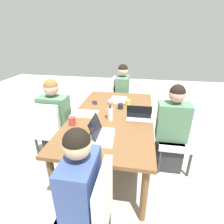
{
  "coord_description": "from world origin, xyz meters",
  "views": [
    {
      "loc": [
        2.16,
        0.37,
        1.77
      ],
      "look_at": [
        0.0,
        0.0,
        0.77
      ],
      "focal_mm": 28.58,
      "sensor_mm": 36.0,
      "label": 1
    }
  ],
  "objects_px": {
    "chair_head_left_right_near": "(119,97)",
    "coffee_mug_centre_left": "(121,106)",
    "laptop_far_left_far": "(139,115)",
    "phone_black": "(95,103)",
    "person_near_left_mid": "(56,124)",
    "person_far_left_far": "(171,133)",
    "dining_table": "(112,120)",
    "flower_vase": "(110,108)",
    "person_head_right_left_near": "(82,202)",
    "laptop_head_right_left_near": "(100,132)",
    "chair_far_left_far": "(175,132)",
    "chair_near_left_mid": "(50,128)",
    "coffee_mug_near_right": "(72,121)",
    "person_head_left_right_near": "(122,97)",
    "chair_head_right_left_near": "(90,212)",
    "coffee_mug_near_left": "(128,103)"
  },
  "relations": [
    {
      "from": "chair_head_left_right_near",
      "to": "coffee_mug_near_right",
      "type": "bearing_deg",
      "value": -11.73
    },
    {
      "from": "laptop_far_left_far",
      "to": "coffee_mug_near_left",
      "type": "height_order",
      "value": "laptop_far_left_far"
    },
    {
      "from": "chair_near_left_mid",
      "to": "chair_far_left_far",
      "type": "xyz_separation_m",
      "value": [
        -0.17,
        1.75,
        0.0
      ]
    },
    {
      "from": "dining_table",
      "to": "laptop_head_right_left_near",
      "type": "xyz_separation_m",
      "value": [
        0.54,
        -0.04,
        0.11
      ]
    },
    {
      "from": "chair_far_left_far",
      "to": "laptop_head_right_left_near",
      "type": "bearing_deg",
      "value": -56.17
    },
    {
      "from": "chair_head_left_right_near",
      "to": "coffee_mug_near_left",
      "type": "xyz_separation_m",
      "value": [
        0.96,
        0.26,
        0.27
      ]
    },
    {
      "from": "chair_far_left_far",
      "to": "flower_vase",
      "type": "distance_m",
      "value": 0.97
    },
    {
      "from": "dining_table",
      "to": "coffee_mug_near_right",
      "type": "height_order",
      "value": "coffee_mug_near_right"
    },
    {
      "from": "person_head_right_left_near",
      "to": "coffee_mug_near_left",
      "type": "distance_m",
      "value": 1.64
    },
    {
      "from": "phone_black",
      "to": "coffee_mug_near_right",
      "type": "bearing_deg",
      "value": -28.48
    },
    {
      "from": "coffee_mug_near_left",
      "to": "chair_head_left_right_near",
      "type": "bearing_deg",
      "value": -164.91
    },
    {
      "from": "dining_table",
      "to": "person_far_left_far",
      "type": "distance_m",
      "value": 0.81
    },
    {
      "from": "dining_table",
      "to": "chair_near_left_mid",
      "type": "height_order",
      "value": "chair_near_left_mid"
    },
    {
      "from": "person_head_left_right_near",
      "to": "laptop_far_left_far",
      "type": "bearing_deg",
      "value": 15.56
    },
    {
      "from": "chair_near_left_mid",
      "to": "chair_far_left_far",
      "type": "distance_m",
      "value": 1.76
    },
    {
      "from": "coffee_mug_near_left",
      "to": "coffee_mug_near_right",
      "type": "relative_size",
      "value": 0.88
    },
    {
      "from": "chair_far_left_far",
      "to": "person_near_left_mid",
      "type": "bearing_deg",
      "value": -86.94
    },
    {
      "from": "laptop_far_left_far",
      "to": "dining_table",
      "type": "bearing_deg",
      "value": -94.35
    },
    {
      "from": "chair_head_right_left_near",
      "to": "coffee_mug_centre_left",
      "type": "xyz_separation_m",
      "value": [
        -1.53,
        0.04,
        0.26
      ]
    },
    {
      "from": "person_far_left_far",
      "to": "laptop_far_left_far",
      "type": "bearing_deg",
      "value": -87.44
    },
    {
      "from": "coffee_mug_centre_left",
      "to": "laptop_head_right_left_near",
      "type": "bearing_deg",
      "value": -8.87
    },
    {
      "from": "coffee_mug_centre_left",
      "to": "laptop_far_left_far",
      "type": "bearing_deg",
      "value": 44.61
    },
    {
      "from": "person_head_right_left_near",
      "to": "person_far_left_far",
      "type": "relative_size",
      "value": 1.0
    },
    {
      "from": "person_head_left_right_near",
      "to": "coffee_mug_near_left",
      "type": "xyz_separation_m",
      "value": [
        0.9,
        0.18,
        0.24
      ]
    },
    {
      "from": "dining_table",
      "to": "coffee_mug_near_right",
      "type": "xyz_separation_m",
      "value": [
        0.35,
        -0.43,
        0.12
      ]
    },
    {
      "from": "coffee_mug_centre_left",
      "to": "phone_black",
      "type": "relative_size",
      "value": 0.55
    },
    {
      "from": "dining_table",
      "to": "laptop_far_left_far",
      "type": "distance_m",
      "value": 0.38
    },
    {
      "from": "chair_head_right_left_near",
      "to": "laptop_far_left_far",
      "type": "relative_size",
      "value": 2.81
    },
    {
      "from": "person_near_left_mid",
      "to": "person_far_left_far",
      "type": "distance_m",
      "value": 1.63
    },
    {
      "from": "chair_head_right_left_near",
      "to": "person_far_left_far",
      "type": "xyz_separation_m",
      "value": [
        -1.27,
        0.76,
        0.03
      ]
    },
    {
      "from": "chair_near_left_mid",
      "to": "chair_head_right_left_near",
      "type": "bearing_deg",
      "value": 38.27
    },
    {
      "from": "chair_far_left_far",
      "to": "chair_head_left_right_near",
      "type": "relative_size",
      "value": 1.0
    },
    {
      "from": "person_head_right_left_near",
      "to": "coffee_mug_centre_left",
      "type": "relative_size",
      "value": 14.4
    },
    {
      "from": "coffee_mug_near_right",
      "to": "flower_vase",
      "type": "bearing_deg",
      "value": 115.45
    },
    {
      "from": "dining_table",
      "to": "flower_vase",
      "type": "distance_m",
      "value": 0.27
    },
    {
      "from": "chair_head_left_right_near",
      "to": "person_head_left_right_near",
      "type": "relative_size",
      "value": 0.75
    },
    {
      "from": "person_far_left_far",
      "to": "chair_far_left_far",
      "type": "bearing_deg",
      "value": 141.24
    },
    {
      "from": "person_head_right_left_near",
      "to": "chair_near_left_mid",
      "type": "bearing_deg",
      "value": -142.6
    },
    {
      "from": "person_head_left_right_near",
      "to": "coffee_mug_near_right",
      "type": "xyz_separation_m",
      "value": [
        1.64,
        -0.43,
        0.25
      ]
    },
    {
      "from": "chair_near_left_mid",
      "to": "person_far_left_far",
      "type": "distance_m",
      "value": 1.69
    },
    {
      "from": "chair_far_left_far",
      "to": "person_head_right_left_near",
      "type": "bearing_deg",
      "value": -34.91
    },
    {
      "from": "coffee_mug_centre_left",
      "to": "dining_table",
      "type": "bearing_deg",
      "value": -18.82
    },
    {
      "from": "phone_black",
      "to": "chair_head_left_right_near",
      "type": "bearing_deg",
      "value": 141.68
    },
    {
      "from": "laptop_far_left_far",
      "to": "phone_black",
      "type": "xyz_separation_m",
      "value": [
        -0.44,
        -0.71,
        -0.04
      ]
    },
    {
      "from": "chair_head_right_left_near",
      "to": "laptop_far_left_far",
      "type": "xyz_separation_m",
      "value": [
        -1.25,
        0.32,
        0.27
      ]
    },
    {
      "from": "coffee_mug_centre_left",
      "to": "person_near_left_mid",
      "type": "bearing_deg",
      "value": -73.2
    },
    {
      "from": "chair_head_left_right_near",
      "to": "coffee_mug_centre_left",
      "type": "relative_size",
      "value": 10.85
    },
    {
      "from": "person_near_left_mid",
      "to": "person_head_left_right_near",
      "type": "distance_m",
      "value": 1.55
    },
    {
      "from": "person_far_left_far",
      "to": "coffee_mug_near_right",
      "type": "bearing_deg",
      "value": -74.72
    },
    {
      "from": "person_head_right_left_near",
      "to": "laptop_head_right_left_near",
      "type": "xyz_separation_m",
      "value": [
        -0.68,
        -0.0,
        0.24
      ]
    }
  ]
}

